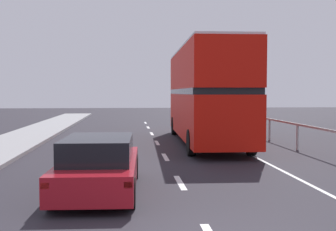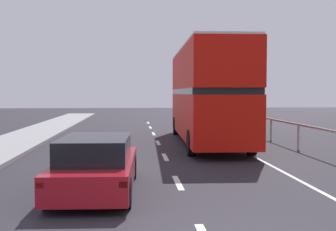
{
  "view_description": "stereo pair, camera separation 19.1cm",
  "coord_description": "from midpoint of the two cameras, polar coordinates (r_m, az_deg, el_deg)",
  "views": [
    {
      "loc": [
        -1.36,
        -6.24,
        2.39
      ],
      "look_at": [
        0.14,
        9.67,
        1.52
      ],
      "focal_mm": 45.39,
      "sensor_mm": 36.0,
      "label": 1
    },
    {
      "loc": [
        -1.17,
        -6.26,
        2.39
      ],
      "look_at": [
        0.14,
        9.67,
        1.52
      ],
      "focal_mm": 45.39,
      "sensor_mm": 36.0,
      "label": 2
    }
  ],
  "objects": [
    {
      "name": "bridge_side_railing",
      "position": [
        16.82,
        18.98,
        -2.17
      ],
      "size": [
        0.1,
        42.0,
        1.1
      ],
      "color": "#B0B4B2",
      "rests_on": "ground"
    },
    {
      "name": "hatchback_car_near",
      "position": [
        10.35,
        -9.76,
        -6.62
      ],
      "size": [
        1.94,
        4.54,
        1.34
      ],
      "rotation": [
        0.0,
        0.0,
        -0.04
      ],
      "color": "maroon",
      "rests_on": "ground"
    },
    {
      "name": "double_decker_bus_red",
      "position": [
        20.0,
        4.78,
        3.07
      ],
      "size": [
        2.84,
        11.22,
        4.45
      ],
      "rotation": [
        0.0,
        0.0,
        -0.03
      ],
      "color": "red",
      "rests_on": "ground"
    },
    {
      "name": "lane_paint_markings",
      "position": [
        15.17,
        7.86,
        -5.97
      ],
      "size": [
        3.46,
        46.0,
        0.01
      ],
      "color": "silver",
      "rests_on": "ground"
    }
  ]
}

